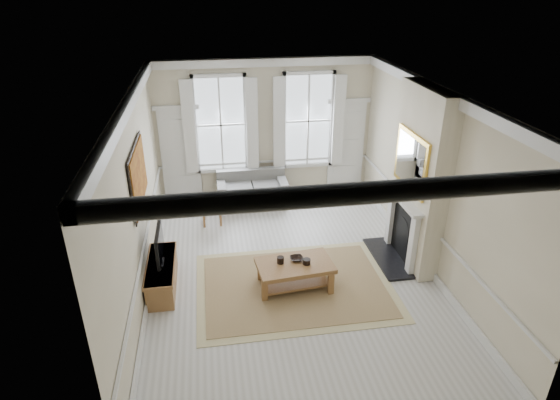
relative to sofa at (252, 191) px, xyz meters
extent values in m
plane|color=#B7B5AD|center=(0.40, -3.11, -0.35)|extent=(7.20, 7.20, 0.00)
plane|color=white|center=(0.40, -3.11, 3.05)|extent=(7.20, 7.20, 0.00)
plane|color=beige|center=(0.40, 0.49, 1.35)|extent=(5.20, 0.00, 5.20)
plane|color=beige|center=(-2.20, -3.11, 1.35)|extent=(0.00, 7.20, 7.20)
plane|color=beige|center=(3.00, -3.11, 1.35)|extent=(0.00, 7.20, 7.20)
cube|color=silver|center=(-1.65, 0.45, 0.80)|extent=(0.90, 0.08, 2.30)
cube|color=silver|center=(2.45, 0.45, 0.80)|extent=(0.90, 0.08, 2.30)
cube|color=#C48421|center=(-2.16, -2.81, 1.70)|extent=(0.05, 1.66, 1.06)
cube|color=beige|center=(2.82, -2.91, 1.35)|extent=(0.35, 1.70, 3.38)
cube|color=black|center=(2.40, -2.91, -0.32)|extent=(0.55, 1.50, 0.05)
cube|color=silver|center=(2.60, -3.46, 0.23)|extent=(0.10, 0.18, 1.15)
cube|color=silver|center=(2.60, -2.36, 0.23)|extent=(0.10, 0.18, 1.15)
cube|color=silver|center=(2.55, -2.91, 0.95)|extent=(0.20, 1.45, 0.06)
cube|color=black|center=(2.64, -2.91, 0.20)|extent=(0.02, 0.92, 1.00)
cube|color=gold|center=(2.61, -2.91, 1.70)|extent=(0.06, 1.26, 1.06)
cube|color=#5E5E5C|center=(0.00, -0.06, -0.10)|extent=(1.67, 0.81, 0.38)
cube|color=#5E5E5C|center=(0.00, 0.25, 0.25)|extent=(1.67, 0.20, 0.44)
cube|color=#5E5E5C|center=(-0.73, -0.06, 0.13)|extent=(0.20, 0.81, 0.30)
cube|color=#5E5E5C|center=(0.73, -0.06, 0.13)|extent=(0.20, 0.81, 0.30)
cylinder|color=brown|center=(-0.71, -0.35, -0.31)|extent=(0.06, 0.06, 0.08)
cylinder|color=brown|center=(0.71, 0.23, -0.31)|extent=(0.06, 0.06, 0.08)
cube|color=brown|center=(-1.00, -0.85, 0.17)|extent=(0.55, 0.55, 0.06)
cube|color=brown|center=(-1.17, -1.02, -0.10)|extent=(0.05, 0.05, 0.48)
cube|color=brown|center=(-0.83, -1.02, -0.10)|extent=(0.05, 0.05, 0.48)
cube|color=brown|center=(-1.17, -0.68, -0.10)|extent=(0.05, 0.05, 0.48)
cube|color=brown|center=(-0.83, -0.68, -0.10)|extent=(0.05, 0.05, 0.48)
cube|color=#94754C|center=(0.39, -3.51, -0.33)|extent=(3.50, 2.60, 0.02)
cube|color=brown|center=(0.39, -3.51, 0.11)|extent=(1.39, 0.90, 0.08)
cube|color=brown|center=(-0.17, -3.80, -0.14)|extent=(0.10, 0.10, 0.42)
cube|color=brown|center=(0.96, -3.80, -0.14)|extent=(0.10, 0.10, 0.42)
cube|color=brown|center=(-0.17, -3.23, -0.14)|extent=(0.10, 0.10, 0.42)
cube|color=brown|center=(0.96, -3.23, -0.14)|extent=(0.10, 0.10, 0.42)
cylinder|color=black|center=(0.14, -3.46, 0.21)|extent=(0.12, 0.12, 0.12)
cylinder|color=black|center=(0.59, -3.56, 0.20)|extent=(0.14, 0.14, 0.10)
imported|color=black|center=(0.44, -3.41, 0.18)|extent=(0.25, 0.25, 0.06)
cube|color=brown|center=(-1.94, -3.15, -0.09)|extent=(0.45, 1.41, 0.50)
cube|color=black|center=(-1.92, -3.15, 0.17)|extent=(0.08, 0.30, 0.03)
cube|color=black|center=(-1.92, -3.15, 0.56)|extent=(0.05, 0.90, 0.55)
cube|color=black|center=(-1.89, -3.15, 0.56)|extent=(0.01, 0.83, 0.49)
camera|label=1|loc=(-0.96, -10.31, 4.74)|focal=30.00mm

